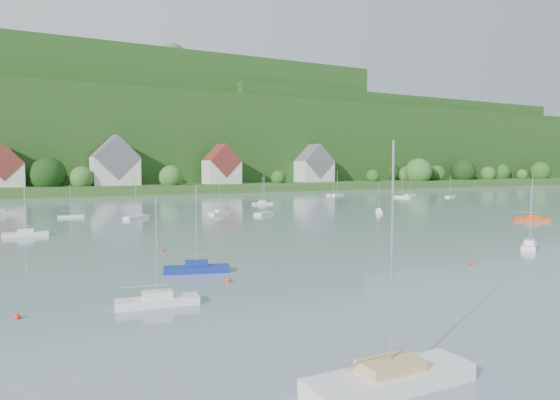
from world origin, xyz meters
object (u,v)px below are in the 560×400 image
Objects in this scene: near_sailboat_3 at (529,245)px; near_sailboat_5 at (531,218)px; near_sailboat_1 at (197,268)px; near_sailboat_2 at (390,377)px; near_sailboat_0 at (158,300)px.

near_sailboat_5 reaches higher than near_sailboat_3.
near_sailboat_2 reaches higher than near_sailboat_1.
near_sailboat_5 reaches higher than near_sailboat_1.
near_sailboat_2 is at bearing -105.63° from near_sailboat_5.
near_sailboat_0 is 18.84m from near_sailboat_2.
near_sailboat_3 is at bearing 12.36° from near_sailboat_0.
near_sailboat_0 is 11.32m from near_sailboat_1.
near_sailboat_2 is (5.54, -18.01, 0.10)m from near_sailboat_0.
near_sailboat_3 is 0.90× the size of near_sailboat_5.
near_sailboat_5 is (67.74, 42.16, -0.08)m from near_sailboat_2.
near_sailboat_5 is at bearing 28.92° from near_sailboat_1.
near_sailboat_5 is (73.28, 24.15, 0.02)m from near_sailboat_0.
near_sailboat_1 is 27.57m from near_sailboat_2.
near_sailboat_5 is at bearing 2.27° from near_sailboat_3.
near_sailboat_1 reaches higher than near_sailboat_0.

